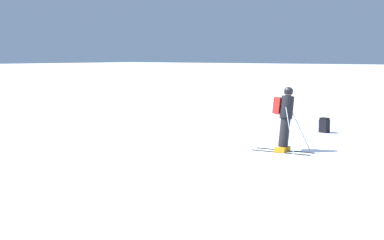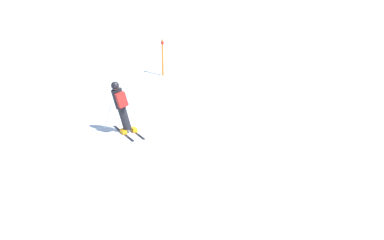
{
  "view_description": "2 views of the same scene",
  "coord_description": "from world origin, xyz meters",
  "views": [
    {
      "loc": [
        -11.87,
        -6.68,
        2.54
      ],
      "look_at": [
        0.11,
        2.56,
        0.73
      ],
      "focal_mm": 50.0,
      "sensor_mm": 36.0,
      "label": 1
    },
    {
      "loc": [
        4.54,
        15.58,
        5.8
      ],
      "look_at": [
        -0.13,
        3.33,
        1.37
      ],
      "focal_mm": 50.0,
      "sensor_mm": 36.0,
      "label": 2
    }
  ],
  "objects": [
    {
      "name": "skier",
      "position": [
        0.98,
        0.06,
        0.96
      ],
      "size": [
        1.28,
        1.68,
        1.75
      ],
      "rotation": [
        0.0,
        0.0,
        0.13
      ],
      "color": "black",
      "rests_on": "ground"
    },
    {
      "name": "ground_plane",
      "position": [
        0.0,
        0.0,
        0.0
      ],
      "size": [
        300.0,
        300.0,
        0.0
      ],
      "primitive_type": "plane",
      "color": "white"
    },
    {
      "name": "spare_backpack",
      "position": [
        4.83,
        0.61,
        0.24
      ],
      "size": [
        0.28,
        0.34,
        0.5
      ],
      "rotation": [
        0.0,
        0.0,
        4.5
      ],
      "color": "black",
      "rests_on": "ground"
    }
  ]
}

